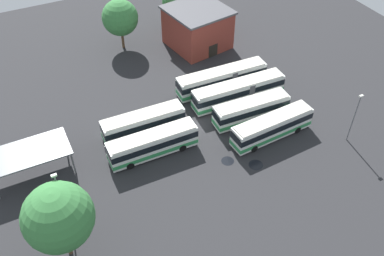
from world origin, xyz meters
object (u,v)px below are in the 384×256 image
at_px(depot_building, 198,27).
at_px(tree_north_edge, 120,18).
at_px(tree_west_edge, 58,217).
at_px(bus_row1_slot1, 143,123).
at_px(bus_row0_slot2, 251,110).
at_px(bus_row0_slot1, 239,91).
at_px(bus_row1_slot2, 153,144).
at_px(lamp_post_mid_lot, 354,116).
at_px(bus_row0_slot0, 222,79).
at_px(bus_row0_slot3, 272,127).
at_px(tree_northwest, 177,1).
at_px(maintenance_shelter, 28,153).
at_px(lamp_post_near_entrance, 63,203).

xyz_separation_m(depot_building, tree_north_edge, (11.83, -5.00, 2.22)).
bearing_deg(tree_west_edge, bus_row1_slot1, -135.18).
bearing_deg(bus_row0_slot2, depot_building, -96.52).
height_order(bus_row0_slot1, bus_row1_slot2, same).
distance_m(bus_row0_slot1, tree_north_edge, 24.16).
relative_size(bus_row0_slot1, lamp_post_mid_lot, 1.89).
height_order(bus_row0_slot0, bus_row0_slot2, same).
xyz_separation_m(bus_row0_slot0, bus_row0_slot2, (0.00, 8.11, -0.00)).
bearing_deg(bus_row1_slot2, depot_building, -129.05).
bearing_deg(lamp_post_mid_lot, bus_row0_slot2, -44.69).
xyz_separation_m(bus_row1_slot1, tree_west_edge, (13.66, 13.58, 4.41)).
height_order(bus_row0_slot3, tree_northwest, tree_northwest).
relative_size(lamp_post_mid_lot, tree_northwest, 0.93).
bearing_deg(maintenance_shelter, lamp_post_near_entrance, 100.20).
relative_size(tree_northwest, tree_north_edge, 0.93).
height_order(lamp_post_near_entrance, tree_north_edge, lamp_post_near_entrance).
distance_m(bus_row0_slot1, tree_west_edge, 32.16).
distance_m(bus_row0_slot0, bus_row1_slot1, 14.92).
xyz_separation_m(bus_row0_slot3, tree_west_edge, (28.59, 5.37, 4.40)).
height_order(bus_row1_slot2, tree_northwest, tree_northwest).
bearing_deg(tree_northwest, bus_row1_slot2, 59.45).
relative_size(maintenance_shelter, tree_north_edge, 1.11).
bearing_deg(bus_row1_slot2, bus_row0_slot1, -163.78).
height_order(bus_row0_slot1, bus_row0_slot3, same).
bearing_deg(bus_row0_slot2, tree_west_edge, 18.88).
distance_m(bus_row1_slot1, tree_west_edge, 19.76).
relative_size(bus_row0_slot2, lamp_post_near_entrance, 1.18).
distance_m(bus_row0_slot0, tree_west_edge, 33.41).
bearing_deg(bus_row1_slot1, maintenance_shelter, 2.62).
bearing_deg(bus_row1_slot2, tree_north_edge, -101.43).
bearing_deg(tree_west_edge, lamp_post_near_entrance, -108.06).
height_order(bus_row0_slot0, bus_row1_slot1, same).
distance_m(bus_row0_slot1, bus_row1_slot1, 14.99).
relative_size(bus_row0_slot1, tree_northwest, 1.76).
distance_m(tree_northwest, tree_north_edge, 11.30).
height_order(lamp_post_mid_lot, tree_northwest, tree_northwest).
xyz_separation_m(bus_row1_slot1, tree_north_edge, (-4.91, -21.96, 3.85)).
relative_size(bus_row0_slot2, maintenance_shelter, 1.15).
bearing_deg(bus_row1_slot1, bus_row0_slot1, -178.69).
distance_m(depot_building, tree_north_edge, 13.03).
bearing_deg(bus_row0_slot3, bus_row0_slot1, -90.43).
height_order(bus_row1_slot1, depot_building, depot_building).
height_order(depot_building, tree_north_edge, tree_north_edge).
height_order(bus_row0_slot3, tree_west_edge, tree_west_edge).
distance_m(maintenance_shelter, tree_west_edge, 13.24).
height_order(bus_row0_slot3, tree_north_edge, tree_north_edge).
xyz_separation_m(lamp_post_mid_lot, tree_west_edge, (37.36, 0.32, 2.02)).
distance_m(bus_row1_slot1, lamp_post_mid_lot, 27.26).
height_order(tree_northwest, tree_north_edge, tree_north_edge).
xyz_separation_m(bus_row0_slot2, tree_north_edge, (9.43, -25.97, 3.85)).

